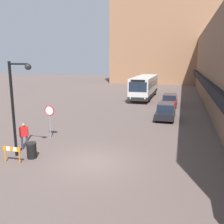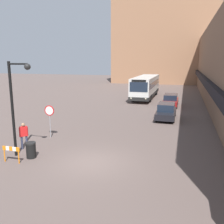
# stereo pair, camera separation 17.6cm
# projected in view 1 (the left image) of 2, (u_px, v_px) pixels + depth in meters

# --- Properties ---
(ground_plane) EXTENTS (160.00, 160.00, 0.00)m
(ground_plane) POSITION_uv_depth(u_px,v_px,m) (93.00, 162.00, 14.09)
(ground_plane) COLOR brown
(building_backdrop_far) EXTENTS (26.00, 8.00, 19.61)m
(building_backdrop_far) POSITION_uv_depth(u_px,v_px,m) (165.00, 43.00, 60.83)
(building_backdrop_far) COLOR #996B4C
(building_backdrop_far) RESTS_ON ground_plane
(city_bus) EXTENTS (2.70, 12.37, 3.26)m
(city_bus) POSITION_uv_depth(u_px,v_px,m) (145.00, 86.00, 37.81)
(city_bus) COLOR silver
(city_bus) RESTS_ON ground_plane
(parked_car_front) EXTENTS (1.79, 4.48, 1.54)m
(parked_car_front) POSITION_uv_depth(u_px,v_px,m) (166.00, 111.00, 24.48)
(parked_car_front) COLOR black
(parked_car_front) RESTS_ON ground_plane
(parked_car_middle) EXTENTS (1.83, 4.78, 1.48)m
(parked_car_middle) POSITION_uv_depth(u_px,v_px,m) (170.00, 100.00, 31.37)
(parked_car_middle) COLOR maroon
(parked_car_middle) RESTS_ON ground_plane
(stop_sign) EXTENTS (0.76, 0.08, 2.44)m
(stop_sign) POSITION_uv_depth(u_px,v_px,m) (50.00, 114.00, 18.19)
(stop_sign) COLOR gray
(stop_sign) RESTS_ON ground_plane
(street_lamp) EXTENTS (1.46, 0.36, 5.61)m
(street_lamp) POSITION_uv_depth(u_px,v_px,m) (17.00, 98.00, 14.28)
(street_lamp) COLOR black
(street_lamp) RESTS_ON ground_plane
(pedestrian) EXTENTS (0.47, 0.48, 1.73)m
(pedestrian) POSITION_uv_depth(u_px,v_px,m) (24.00, 134.00, 16.01)
(pedestrian) COLOR #333851
(pedestrian) RESTS_ON ground_plane
(trash_bin) EXTENTS (0.59, 0.59, 0.95)m
(trash_bin) POSITION_uv_depth(u_px,v_px,m) (32.00, 150.00, 14.62)
(trash_bin) COLOR black
(trash_bin) RESTS_ON ground_plane
(construction_barricade) EXTENTS (1.10, 0.06, 0.94)m
(construction_barricade) POSITION_uv_depth(u_px,v_px,m) (12.00, 152.00, 13.89)
(construction_barricade) COLOR orange
(construction_barricade) RESTS_ON ground_plane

